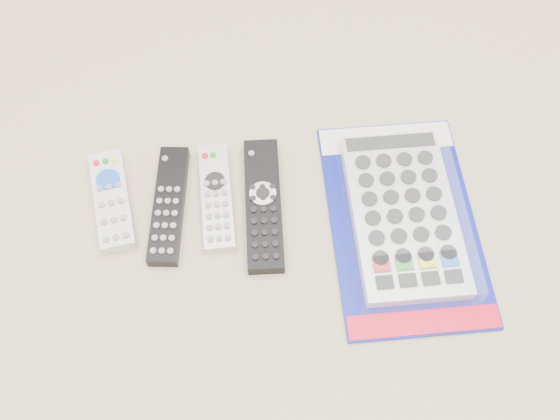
{
  "coord_description": "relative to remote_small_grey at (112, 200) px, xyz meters",
  "views": [
    {
      "loc": [
        -0.01,
        -0.43,
        0.79
      ],
      "look_at": [
        0.03,
        -0.01,
        0.01
      ],
      "focal_mm": 40.0,
      "sensor_mm": 36.0,
      "label": 1
    }
  ],
  "objects": [
    {
      "name": "remote_slim_black",
      "position": [
        0.08,
        -0.01,
        -0.0
      ],
      "size": [
        0.06,
        0.19,
        0.02
      ],
      "rotation": [
        0.0,
        0.0,
        -0.11
      ],
      "color": "black",
      "rests_on": "ground"
    },
    {
      "name": "jumbo_remote_packaged",
      "position": [
        0.41,
        -0.06,
        0.01
      ],
      "size": [
        0.2,
        0.34,
        0.04
      ],
      "rotation": [
        0.0,
        0.0,
        -0.0
      ],
      "color": "navy",
      "rests_on": "ground"
    },
    {
      "name": "remote_small_grey",
      "position": [
        0.0,
        0.0,
        0.0
      ],
      "size": [
        0.07,
        0.17,
        0.02
      ],
      "rotation": [
        0.0,
        0.0,
        0.16
      ],
      "color": "silver",
      "rests_on": "ground"
    },
    {
      "name": "remote_silver_dvd",
      "position": [
        0.15,
        -0.01,
        -0.0
      ],
      "size": [
        0.05,
        0.17,
        0.02
      ],
      "rotation": [
        0.0,
        0.0,
        0.02
      ],
      "color": "silver",
      "rests_on": "ground"
    },
    {
      "name": "remote_large_black",
      "position": [
        0.22,
        -0.03,
        -0.0
      ],
      "size": [
        0.06,
        0.21,
        0.02
      ],
      "rotation": [
        0.0,
        0.0,
        -0.04
      ],
      "color": "black",
      "rests_on": "ground"
    }
  ]
}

